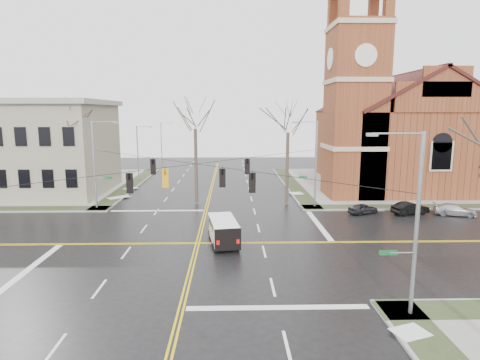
{
  "coord_description": "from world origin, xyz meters",
  "views": [
    {
      "loc": [
        2.59,
        -29.85,
        10.01
      ],
      "look_at": [
        3.43,
        6.0,
        3.94
      ],
      "focal_mm": 30.0,
      "sensor_mm": 36.0,
      "label": 1
    }
  ],
  "objects_px": {
    "signal_pole_ne": "(314,161)",
    "signal_pole_nw": "(96,162)",
    "church": "(393,124)",
    "streetlight_north_a": "(139,151)",
    "parked_car_a": "(363,209)",
    "parked_car_c": "(455,210)",
    "signal_pole_se": "(414,220)",
    "cargo_van": "(223,229)",
    "tree_nw_near": "(195,124)",
    "tree_ne": "(288,128)",
    "parked_car_b": "(410,208)",
    "tree_nw_far": "(76,123)",
    "streetlight_north_b": "(162,141)"
  },
  "relations": [
    {
      "from": "signal_pole_ne",
      "to": "signal_pole_nw",
      "type": "bearing_deg",
      "value": 180.0
    },
    {
      "from": "signal_pole_se",
      "to": "cargo_van",
      "type": "relative_size",
      "value": 1.73
    },
    {
      "from": "streetlight_north_a",
      "to": "tree_nw_near",
      "type": "xyz_separation_m",
      "value": [
        9.42,
        -14.05,
        4.33
      ]
    },
    {
      "from": "church",
      "to": "signal_pole_se",
      "type": "xyz_separation_m",
      "value": [
        -13.44,
        -36.28,
        -3.48
      ]
    },
    {
      "from": "church",
      "to": "signal_pole_nw",
      "type": "relative_size",
      "value": 3.06
    },
    {
      "from": "signal_pole_nw",
      "to": "cargo_van",
      "type": "bearing_deg",
      "value": -40.59
    },
    {
      "from": "church",
      "to": "signal_pole_nw",
      "type": "xyz_separation_m",
      "value": [
        -36.09,
        -13.28,
        -3.48
      ]
    },
    {
      "from": "parked_car_a",
      "to": "tree_ne",
      "type": "xyz_separation_m",
      "value": [
        -6.98,
        4.81,
        7.85
      ]
    },
    {
      "from": "signal_pole_ne",
      "to": "tree_nw_far",
      "type": "height_order",
      "value": "tree_nw_far"
    },
    {
      "from": "parked_car_b",
      "to": "parked_car_a",
      "type": "bearing_deg",
      "value": 69.48
    },
    {
      "from": "streetlight_north_a",
      "to": "parked_car_a",
      "type": "distance_m",
      "value": 32.94
    },
    {
      "from": "parked_car_b",
      "to": "cargo_van",
      "type": "bearing_deg",
      "value": 97.15
    },
    {
      "from": "parked_car_a",
      "to": "parked_car_b",
      "type": "bearing_deg",
      "value": -116.15
    },
    {
      "from": "church",
      "to": "signal_pole_nw",
      "type": "distance_m",
      "value": 38.61
    },
    {
      "from": "streetlight_north_a",
      "to": "parked_car_a",
      "type": "xyz_separation_m",
      "value": [
        26.43,
        -19.26,
        -3.94
      ]
    },
    {
      "from": "church",
      "to": "signal_pole_ne",
      "type": "distance_m",
      "value": 19.22
    },
    {
      "from": "parked_car_a",
      "to": "signal_pole_nw",
      "type": "bearing_deg",
      "value": 61.31
    },
    {
      "from": "parked_car_b",
      "to": "tree_nw_near",
      "type": "xyz_separation_m",
      "value": [
        -21.64,
        5.48,
        8.18
      ]
    },
    {
      "from": "church",
      "to": "cargo_van",
      "type": "xyz_separation_m",
      "value": [
        -22.8,
        -24.67,
        -7.32
      ]
    },
    {
      "from": "streetlight_north_a",
      "to": "parked_car_b",
      "type": "distance_m",
      "value": 36.89
    },
    {
      "from": "signal_pole_ne",
      "to": "tree_nw_far",
      "type": "bearing_deg",
      "value": 174.23
    },
    {
      "from": "signal_pole_ne",
      "to": "parked_car_c",
      "type": "distance_m",
      "value": 14.42
    },
    {
      "from": "streetlight_north_b",
      "to": "parked_car_b",
      "type": "relative_size",
      "value": 2.14
    },
    {
      "from": "streetlight_north_a",
      "to": "cargo_van",
      "type": "distance_m",
      "value": 30.79
    },
    {
      "from": "signal_pole_se",
      "to": "parked_car_a",
      "type": "distance_m",
      "value": 21.19
    },
    {
      "from": "streetlight_north_b",
      "to": "cargo_van",
      "type": "height_order",
      "value": "streetlight_north_b"
    },
    {
      "from": "signal_pole_nw",
      "to": "streetlight_north_b",
      "type": "height_order",
      "value": "signal_pole_nw"
    },
    {
      "from": "tree_nw_far",
      "to": "church",
      "type": "bearing_deg",
      "value": 15.43
    },
    {
      "from": "church",
      "to": "tree_nw_far",
      "type": "height_order",
      "value": "church"
    },
    {
      "from": "signal_pole_se",
      "to": "tree_nw_near",
      "type": "relative_size",
      "value": 0.74
    },
    {
      "from": "signal_pole_se",
      "to": "parked_car_b",
      "type": "height_order",
      "value": "signal_pole_se"
    },
    {
      "from": "church",
      "to": "parked_car_a",
      "type": "bearing_deg",
      "value": -119.27
    },
    {
      "from": "tree_nw_far",
      "to": "tree_ne",
      "type": "xyz_separation_m",
      "value": [
        22.86,
        -0.51,
        -0.54
      ]
    },
    {
      "from": "signal_pole_ne",
      "to": "streetlight_north_a",
      "type": "relative_size",
      "value": 1.12
    },
    {
      "from": "signal_pole_ne",
      "to": "signal_pole_nw",
      "type": "xyz_separation_m",
      "value": [
        -22.64,
        0.0,
        0.0
      ]
    },
    {
      "from": "tree_nw_far",
      "to": "parked_car_c",
      "type": "bearing_deg",
      "value": -8.94
    },
    {
      "from": "streetlight_north_b",
      "to": "cargo_van",
      "type": "distance_m",
      "value": 49.64
    },
    {
      "from": "streetlight_north_b",
      "to": "tree_nw_near",
      "type": "height_order",
      "value": "tree_nw_near"
    },
    {
      "from": "streetlight_north_a",
      "to": "tree_ne",
      "type": "height_order",
      "value": "tree_ne"
    },
    {
      "from": "church",
      "to": "cargo_van",
      "type": "height_order",
      "value": "church"
    },
    {
      "from": "parked_car_a",
      "to": "tree_ne",
      "type": "relative_size",
      "value": 0.27
    },
    {
      "from": "parked_car_c",
      "to": "streetlight_north_b",
      "type": "bearing_deg",
      "value": 58.92
    },
    {
      "from": "signal_pole_ne",
      "to": "tree_ne",
      "type": "height_order",
      "value": "tree_ne"
    },
    {
      "from": "signal_pole_nw",
      "to": "streetlight_north_a",
      "type": "xyz_separation_m",
      "value": [
        0.67,
        16.5,
        -0.48
      ]
    },
    {
      "from": "signal_pole_se",
      "to": "tree_nw_near",
      "type": "distance_m",
      "value": 28.64
    },
    {
      "from": "streetlight_north_b",
      "to": "cargo_van",
      "type": "xyz_separation_m",
      "value": [
        12.62,
        -47.89,
        -3.35
      ]
    },
    {
      "from": "signal_pole_ne",
      "to": "parked_car_a",
      "type": "relative_size",
      "value": 2.91
    },
    {
      "from": "signal_pole_nw",
      "to": "signal_pole_ne",
      "type": "bearing_deg",
      "value": 0.0
    },
    {
      "from": "streetlight_north_b",
      "to": "parked_car_c",
      "type": "xyz_separation_m",
      "value": [
        35.25,
        -40.02,
        -3.9
      ]
    },
    {
      "from": "cargo_van",
      "to": "tree_nw_far",
      "type": "bearing_deg",
      "value": 130.25
    }
  ]
}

